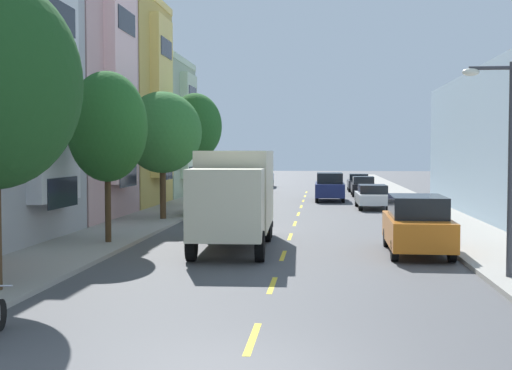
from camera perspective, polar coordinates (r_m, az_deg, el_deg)
ground_plane at (r=40.44m, az=3.67°, el=-2.02°), size 160.00×160.00×0.00m
sidewalk_left at (r=39.31m, az=-6.83°, el=-2.07°), size 3.20×120.00×0.14m
sidewalk_right at (r=38.87m, az=14.11°, el=-2.20°), size 3.20×120.00×0.14m
lane_centerline_dashes at (r=34.96m, az=3.39°, el=-2.77°), size 0.14×47.20×0.01m
townhouse_fourth_mustard at (r=44.63m, az=-16.75°, el=6.27°), size 14.48×8.32×12.78m
townhouse_fifth_sage at (r=52.41m, az=-12.72°, el=4.33°), size 13.54×8.32×10.13m
street_tree_second at (r=25.24m, az=-12.21°, el=4.72°), size 2.87×2.87×6.12m
street_tree_third at (r=33.56m, az=-7.74°, el=4.32°), size 3.78×3.78×6.13m
street_tree_farthest at (r=42.01m, az=-5.06°, el=4.83°), size 3.24×3.24×6.78m
street_lamp at (r=18.89m, az=19.84°, el=2.72°), size 1.35×0.28×5.54m
delivery_box_truck at (r=24.47m, az=-1.71°, el=-0.63°), size 2.63×8.03×3.42m
parked_pickup_silver at (r=50.07m, az=-1.09°, el=-0.14°), size 2.05×5.32×1.73m
parked_sedan_burgundy at (r=55.99m, az=-0.15°, el=0.09°), size 1.89×4.54×1.43m
parked_sedan_white at (r=41.34m, az=9.59°, el=-0.91°), size 1.87×4.53×1.43m
parked_hatchback_black at (r=53.05m, az=8.84°, el=-0.09°), size 1.78×4.02×1.50m
parked_suv_orange at (r=23.44m, az=13.18°, el=-3.17°), size 2.05×4.84×1.93m
parked_suv_sky at (r=65.39m, az=0.52°, el=0.68°), size 2.03×4.83×1.93m
parked_suv_forest at (r=36.40m, az=-3.62°, el=-1.00°), size 2.08×4.85×1.93m
parked_hatchback_charcoal at (r=59.18m, az=8.44°, el=0.21°), size 1.75×4.01×1.50m
moving_navy_sedan at (r=47.47m, az=6.11°, el=-0.13°), size 1.95×4.80×1.93m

